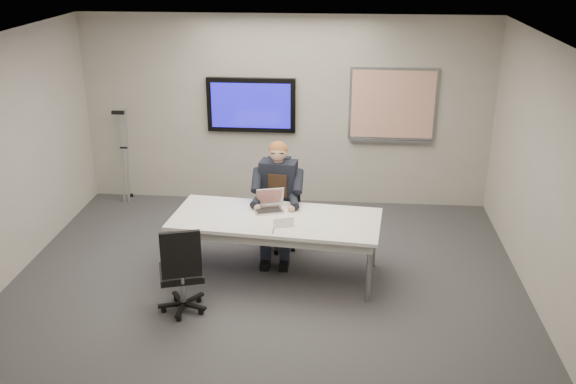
# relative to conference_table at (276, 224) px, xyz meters

# --- Properties ---
(floor) EXTENTS (6.00, 6.00, 0.02)m
(floor) POSITION_rel_conference_table_xyz_m (-0.10, -0.64, -0.66)
(floor) COLOR #38373A
(floor) RESTS_ON ground
(ceiling) EXTENTS (6.00, 6.00, 0.02)m
(ceiling) POSITION_rel_conference_table_xyz_m (-0.10, -0.64, 2.14)
(ceiling) COLOR white
(ceiling) RESTS_ON wall_back
(wall_back) EXTENTS (6.00, 0.02, 2.80)m
(wall_back) POSITION_rel_conference_table_xyz_m (-0.10, 2.36, 0.74)
(wall_back) COLOR #A8A297
(wall_back) RESTS_ON ground
(wall_front) EXTENTS (6.00, 0.02, 2.80)m
(wall_front) POSITION_rel_conference_table_xyz_m (-0.10, -3.64, 0.74)
(wall_front) COLOR #A8A297
(wall_front) RESTS_ON ground
(wall_right) EXTENTS (0.02, 6.00, 2.80)m
(wall_right) POSITION_rel_conference_table_xyz_m (2.90, -0.64, 0.74)
(wall_right) COLOR #A8A297
(wall_right) RESTS_ON ground
(conference_table) EXTENTS (2.50, 1.24, 0.74)m
(conference_table) POSITION_rel_conference_table_xyz_m (0.00, 0.00, 0.00)
(conference_table) COLOR white
(conference_table) RESTS_ON ground
(tv_display) EXTENTS (1.30, 0.09, 0.80)m
(tv_display) POSITION_rel_conference_table_xyz_m (-0.60, 2.31, 0.84)
(tv_display) COLOR black
(tv_display) RESTS_ON wall_back
(whiteboard) EXTENTS (1.25, 0.08, 1.10)m
(whiteboard) POSITION_rel_conference_table_xyz_m (1.45, 2.33, 0.87)
(whiteboard) COLOR #919399
(whiteboard) RESTS_ON wall_back
(office_chair_far) EXTENTS (0.61, 0.61, 0.98)m
(office_chair_far) POSITION_rel_conference_table_xyz_m (-0.02, 0.75, -0.35)
(office_chair_far) COLOR black
(office_chair_far) RESTS_ON ground
(office_chair_near) EXTENTS (0.62, 0.62, 1.03)m
(office_chair_near) POSITION_rel_conference_table_xyz_m (-0.91, -0.92, -0.34)
(office_chair_near) COLOR black
(office_chair_near) RESTS_ON ground
(seated_person) EXTENTS (0.48, 0.82, 1.46)m
(seated_person) POSITION_rel_conference_table_xyz_m (-0.04, 0.50, -0.07)
(seated_person) COLOR #1E2232
(seated_person) RESTS_ON office_chair_far
(crutch) EXTENTS (0.35, 0.60, 1.51)m
(crutch) POSITION_rel_conference_table_xyz_m (-2.51, 2.16, 0.08)
(crutch) COLOR #AEB2B6
(crutch) RESTS_ON ground
(laptop) EXTENTS (0.40, 0.41, 0.24)m
(laptop) POSITION_rel_conference_table_xyz_m (-0.11, 0.24, 0.15)
(laptop) COLOR #B9B9BC
(laptop) RESTS_ON conference_table
(name_tent) EXTENTS (0.24, 0.13, 0.09)m
(name_tent) POSITION_rel_conference_table_xyz_m (0.11, -0.24, 0.13)
(name_tent) COLOR white
(name_tent) RESTS_ON conference_table
(pen) EXTENTS (0.01, 0.12, 0.01)m
(pen) POSITION_rel_conference_table_xyz_m (0.01, -0.38, 0.09)
(pen) COLOR black
(pen) RESTS_ON conference_table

